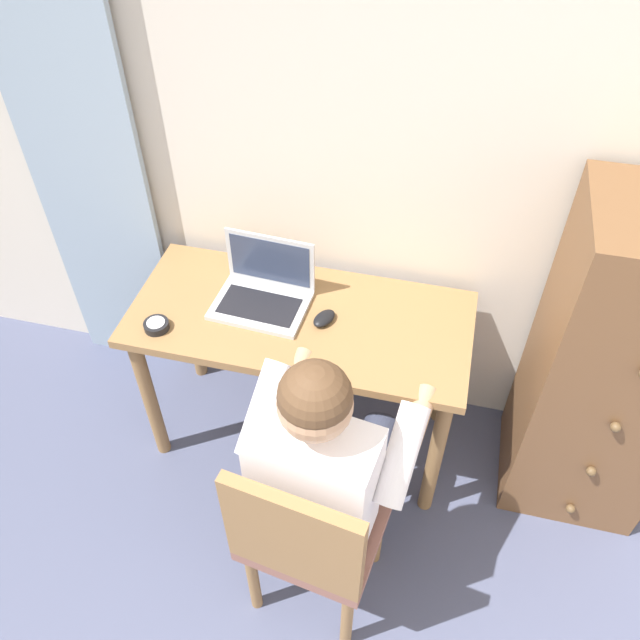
{
  "coord_description": "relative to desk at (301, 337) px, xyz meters",
  "views": [
    {
      "loc": [
        -0.07,
        0.24,
        2.39
      ],
      "look_at": [
        -0.43,
        1.75,
        0.83
      ],
      "focal_mm": 36.4,
      "sensor_mm": 36.0,
      "label": 1
    }
  ],
  "objects": [
    {
      "name": "person_seated",
      "position": [
        0.23,
        -0.52,
        0.06
      ],
      "size": [
        0.58,
        0.62,
        1.19
      ],
      "color": "#33384C",
      "rests_on": "ground_plane"
    },
    {
      "name": "dresser",
      "position": [
        1.11,
        0.06,
        0.05
      ],
      "size": [
        0.51,
        0.5,
        1.33
      ],
      "color": "brown",
      "rests_on": "ground_plane"
    },
    {
      "name": "computer_mouse",
      "position": [
        0.09,
        -0.01,
        0.13
      ],
      "size": [
        0.1,
        0.12,
        0.03
      ],
      "primitive_type": "ellipsoid",
      "rotation": [
        0.0,
        0.0,
        -0.44
      ],
      "color": "black",
      "rests_on": "desk"
    },
    {
      "name": "chair",
      "position": [
        0.21,
        -0.7,
        -0.12
      ],
      "size": [
        0.47,
        0.46,
        0.88
      ],
      "color": "#84564B",
      "rests_on": "ground_plane"
    },
    {
      "name": "desk",
      "position": [
        0.0,
        0.0,
        0.0
      ],
      "size": [
        1.25,
        0.56,
        0.73
      ],
      "color": "olive",
      "rests_on": "ground_plane"
    },
    {
      "name": "desk_clock",
      "position": [
        -0.48,
        -0.18,
        0.13
      ],
      "size": [
        0.09,
        0.09,
        0.03
      ],
      "color": "black",
      "rests_on": "desk"
    },
    {
      "name": "laptop",
      "position": [
        -0.15,
        0.05,
        0.16
      ],
      "size": [
        0.35,
        0.27,
        0.24
      ],
      "color": "#B7BABF",
      "rests_on": "desk"
    },
    {
      "name": "wall_back",
      "position": [
        0.53,
        0.35,
        0.64
      ],
      "size": [
        4.8,
        0.05,
        2.5
      ],
      "primitive_type": "cube",
      "color": "beige",
      "rests_on": "ground_plane"
    },
    {
      "name": "curtain_panel",
      "position": [
        -0.92,
        0.28,
        0.46
      ],
      "size": [
        0.49,
        0.03,
        2.16
      ],
      "primitive_type": "cube",
      "color": "#8EA3B7",
      "rests_on": "ground_plane"
    }
  ]
}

